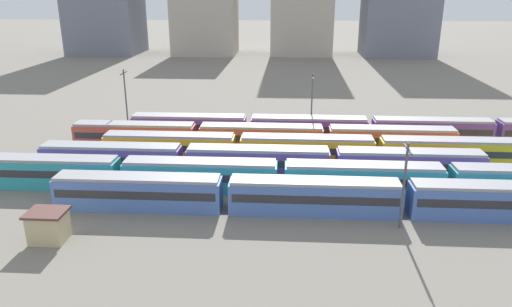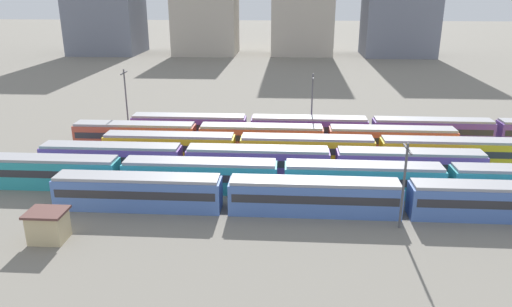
# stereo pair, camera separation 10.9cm
# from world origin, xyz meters

# --- Properties ---
(ground_plane) EXTENTS (600.00, 600.00, 0.00)m
(ground_plane) POSITION_xyz_m (0.00, 13.00, 0.00)
(ground_plane) COLOR slate
(train_track_0) EXTENTS (55.80, 3.06, 3.75)m
(train_track_0) POSITION_xyz_m (19.99, 0.00, 1.90)
(train_track_0) COLOR #4C70BC
(train_track_0) RESTS_ON ground_plane
(train_track_1) EXTENTS (112.50, 3.06, 3.75)m
(train_track_1) POSITION_xyz_m (35.29, 5.20, 1.90)
(train_track_1) COLOR teal
(train_track_1) RESTS_ON ground_plane
(train_track_2) EXTENTS (55.80, 3.06, 3.75)m
(train_track_2) POSITION_xyz_m (13.39, 10.40, 1.90)
(train_track_2) COLOR #6B429E
(train_track_2) RESTS_ON ground_plane
(train_track_3) EXTENTS (74.70, 3.06, 3.75)m
(train_track_3) POSITION_xyz_m (29.21, 15.60, 1.90)
(train_track_3) COLOR yellow
(train_track_3) RESTS_ON ground_plane
(train_track_4) EXTENTS (55.80, 3.06, 3.75)m
(train_track_4) POSITION_xyz_m (13.28, 20.80, 1.90)
(train_track_4) COLOR #BC4C38
(train_track_4) RESTS_ON ground_plane
(train_track_5) EXTENTS (93.60, 3.06, 3.75)m
(train_track_5) POSITION_xyz_m (39.34, 26.00, 1.90)
(train_track_5) COLOR #6B429E
(train_track_5) RESTS_ON ground_plane
(catenary_pole_1) EXTENTS (0.24, 3.20, 10.03)m
(catenary_pole_1) POSITION_xyz_m (20.93, 28.91, 5.56)
(catenary_pole_1) COLOR #4C4C51
(catenary_pole_1) RESTS_ON ground_plane
(catenary_pole_2) EXTENTS (0.24, 3.20, 8.91)m
(catenary_pole_2) POSITION_xyz_m (28.40, -2.88, 4.98)
(catenary_pole_2) COLOR #4C4C51
(catenary_pole_2) RESTS_ON ground_plane
(catenary_pole_3) EXTENTS (0.24, 3.20, 10.36)m
(catenary_pole_3) POSITION_xyz_m (-9.30, 28.87, 5.73)
(catenary_pole_3) COLOR #4C4C51
(catenary_pole_3) RESTS_ON ground_plane
(signal_hut) EXTENTS (3.60, 3.00, 3.04)m
(signal_hut) POSITION_xyz_m (-5.31, -7.58, 1.55)
(signal_hut) COLOR #C6B284
(signal_hut) RESTS_ON ground_plane
(distant_building_1) EXTENTS (21.87, 18.51, 30.39)m
(distant_building_1) POSITION_xyz_m (-12.19, 127.64, 15.19)
(distant_building_1) COLOR #B2A899
(distant_building_1) RESTS_ON ground_plane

